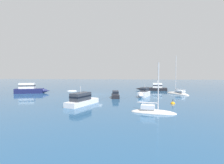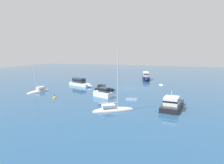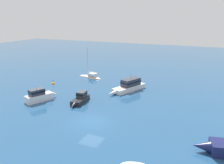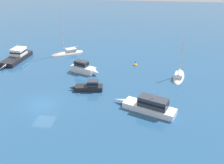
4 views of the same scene
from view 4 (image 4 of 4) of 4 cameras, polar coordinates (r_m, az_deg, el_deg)
ground_plane at (r=33.85m, az=-15.04°, el=-4.87°), size 160.00×160.00×0.00m
cabin_cruiser at (r=31.42m, az=8.17°, el=-5.08°), size 7.81×4.12×2.88m
cabin_cruiser_1 at (r=41.28m, az=-6.13°, el=3.07°), size 4.93×2.96×2.50m
powerboat at (r=48.96m, az=-20.11°, el=5.30°), size 3.22×8.51×2.92m
sloop at (r=40.96m, az=14.41°, el=1.14°), size 2.64×5.74×6.62m
sloop_1 at (r=49.81m, az=-9.66°, el=6.19°), size 6.11×4.79×9.21m
motor_cruiser at (r=36.02m, az=-5.06°, el=-0.95°), size 4.71×1.88×1.45m
channel_buoy at (r=44.22m, az=5.10°, el=3.66°), size 0.68×0.68×1.09m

